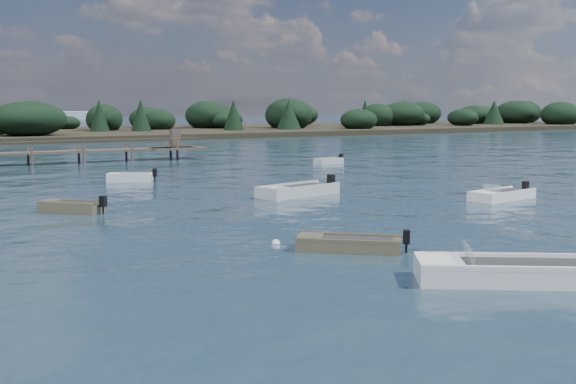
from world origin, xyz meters
TOP-DOWN VIEW (x-y plane):
  - ground at (0.00, 60.00)m, footprint 400.00×400.00m
  - tender_far_grey at (-12.34, 19.36)m, footprint 2.93×2.97m
  - tender_far_grey_b at (13.32, 36.26)m, footprint 3.04×1.56m
  - dinghy_mid_grey at (-6.05, 5.41)m, footprint 3.64×3.38m
  - dinghy_mid_white_b at (8.80, 12.40)m, footprint 4.55×2.26m
  - tender_far_white at (-5.72, 31.17)m, footprint 3.18×2.37m
  - dinghy_near_olive at (-4.64, -0.62)m, footprint 5.47×4.55m
  - dinghy_extra_a at (0.11, 19.26)m, footprint 5.43×2.94m
  - buoy_c at (-7.68, 7.77)m, footprint 0.32×0.32m
  - far_headland at (25.00, 100.00)m, footprint 190.00×40.00m

SIDE VIEW (x-z plane):
  - ground at x=0.00m, z-range 0.00..0.00m
  - buoy_c at x=-7.68m, z-range -0.16..0.16m
  - dinghy_mid_grey at x=-6.05m, z-range -0.36..0.63m
  - tender_far_grey_b at x=13.32m, z-range -0.37..0.65m
  - dinghy_mid_white_b at x=8.80m, z-range -0.41..0.70m
  - tender_far_grey at x=-12.34m, z-range -0.39..0.69m
  - tender_far_white at x=-5.72m, z-range -0.40..0.71m
  - dinghy_extra_a at x=0.11m, z-range -0.47..0.82m
  - dinghy_near_olive at x=-4.64m, z-range -0.51..0.87m
  - far_headland at x=25.00m, z-range -0.94..4.86m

